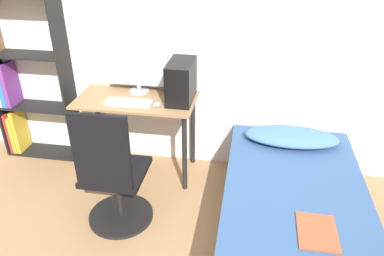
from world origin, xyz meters
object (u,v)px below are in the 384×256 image
Objects in this scene: bed at (293,220)px; pc_tower at (181,81)px; office_chair at (114,182)px; monitor at (137,65)px; keyboard at (129,103)px; bookshelf at (20,86)px.

pc_tower is at bearing 141.28° from bed.
office_chair is 1.89× the size of monitor.
pc_tower is (-0.97, 0.78, 0.71)m from bed.
monitor is 1.39× the size of pc_tower.
pc_tower reaches higher than keyboard.
bed is (1.34, 0.01, -0.18)m from office_chair.
office_chair is 2.63× the size of pc_tower.
bookshelf is 4.00× the size of keyboard.
bookshelf is at bearing -178.89° from monitor.
bookshelf is at bearing 144.45° from office_chair.
office_chair is at bearing -115.10° from pc_tower.
office_chair is 1.35m from bed.
bed is (2.56, -0.87, -0.52)m from bookshelf.
monitor is (-0.05, 0.90, 0.60)m from office_chair.
bed is at bearing 0.48° from office_chair.
keyboard is (-0.06, 0.63, 0.36)m from office_chair.
keyboard is 1.00× the size of pc_tower.
bed is at bearing -38.72° from pc_tower.
monitor is at bearing 92.97° from office_chair.
bookshelf is at bearing 176.75° from pc_tower.
pc_tower is (0.43, 0.15, 0.16)m from keyboard.
bookshelf is 2.88× the size of monitor.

